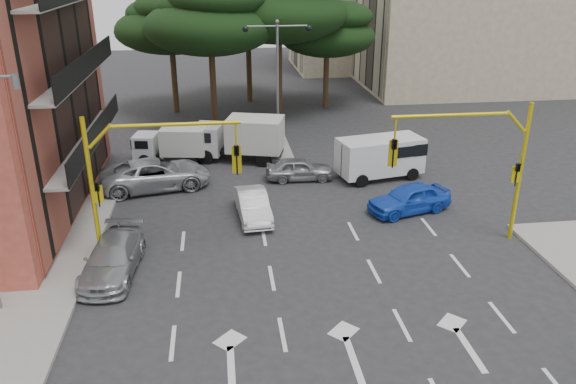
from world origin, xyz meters
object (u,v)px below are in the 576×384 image
object	(u,v)px
van_white	(380,158)
car_silver_wagon	(113,258)
signal_mast_left	(139,170)
box_truck_a	(171,145)
car_white_hatch	(253,205)
car_silver_cross_b	(300,169)
street_lamp_center	(277,62)
car_silver_cross_a	(156,174)
signal_mast_right	(482,155)
car_blue_compact	(409,198)
box_truck_b	(239,139)

from	to	relation	value
van_white	car_silver_wagon	bearing A→B (deg)	-67.64
signal_mast_left	box_truck_a	bearing A→B (deg)	88.97
car_white_hatch	car_silver_cross_b	bearing A→B (deg)	53.70
car_white_hatch	van_white	world-z (taller)	van_white
street_lamp_center	van_white	world-z (taller)	street_lamp_center
street_lamp_center	car_silver_cross_a	bearing A→B (deg)	-139.09
car_white_hatch	signal_mast_right	bearing A→B (deg)	-25.43
street_lamp_center	car_silver_cross_b	world-z (taller)	street_lamp_center
signal_mast_right	signal_mast_left	size ratio (longest dim) A/B	1.00
car_blue_compact	car_silver_wagon	size ratio (longest dim) A/B	0.89
signal_mast_right	signal_mast_left	xyz separation A→B (m)	(-13.61, 0.00, 0.00)
car_silver_wagon	van_white	bearing A→B (deg)	39.18
signal_mast_right	van_white	xyz separation A→B (m)	(-1.84, 7.89, -2.74)
car_silver_cross_b	van_white	xyz separation A→B (m)	(4.42, -0.23, 0.52)
car_blue_compact	car_silver_wagon	bearing A→B (deg)	-88.99
street_lamp_center	car_silver_cross_b	xyz separation A→B (m)	(0.54, -5.89, -4.80)
box_truck_b	box_truck_a	bearing A→B (deg)	102.60
car_white_hatch	car_silver_cross_a	world-z (taller)	car_silver_cross_a
van_white	signal_mast_right	bearing A→B (deg)	1.43
car_white_hatch	box_truck_a	bearing A→B (deg)	112.02
car_blue_compact	car_silver_cross_b	world-z (taller)	car_blue_compact
car_silver_wagon	box_truck_a	xyz separation A→B (m)	(1.41, 12.89, 0.39)
car_silver_cross_b	box_truck_a	xyz separation A→B (m)	(-7.13, 3.89, 0.44)
car_silver_cross_a	signal_mast_left	bearing A→B (deg)	170.71
signal_mast_left	car_silver_wagon	distance (m)	3.55
street_lamp_center	car_silver_wagon	world-z (taller)	street_lamp_center
signal_mast_right	car_silver_cross_b	distance (m)	10.76
signal_mast_right	street_lamp_center	bearing A→B (deg)	115.91
signal_mast_left	car_white_hatch	xyz separation A→B (m)	(4.48, 3.48, -3.25)
car_blue_compact	van_white	distance (m)	4.66
signal_mast_left	car_silver_wagon	xyz separation A→B (m)	(-1.20, -0.88, -3.22)
signal_mast_right	car_silver_cross_b	world-z (taller)	signal_mast_right
car_silver_wagon	van_white	distance (m)	15.66
car_blue_compact	car_white_hatch	bearing A→B (deg)	-108.24
car_blue_compact	car_silver_cross_a	size ratio (longest dim) A/B	0.72
signal_mast_right	car_blue_compact	distance (m)	4.86
signal_mast_left	car_silver_cross_a	distance (m)	8.42
box_truck_b	car_silver_cross_b	bearing A→B (deg)	-124.47
car_silver_wagon	van_white	xyz separation A→B (m)	(12.96, 8.77, 0.48)
signal_mast_left	street_lamp_center	bearing A→B (deg)	64.09
van_white	car_white_hatch	bearing A→B (deg)	-70.55
car_silver_wagon	car_silver_cross_b	world-z (taller)	car_silver_wagon
van_white	box_truck_b	size ratio (longest dim) A/B	0.86
car_silver_cross_b	car_silver_cross_a	bearing A→B (deg)	94.04
car_silver_wagon	signal_mast_right	bearing A→B (deg)	8.49
car_silver_wagon	van_white	world-z (taller)	van_white
car_silver_cross_a	box_truck_b	distance (m)	6.09
car_silver_wagon	car_silver_cross_b	distance (m)	12.41
signal_mast_right	car_silver_cross_a	distance (m)	16.28
car_white_hatch	van_white	distance (m)	8.53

